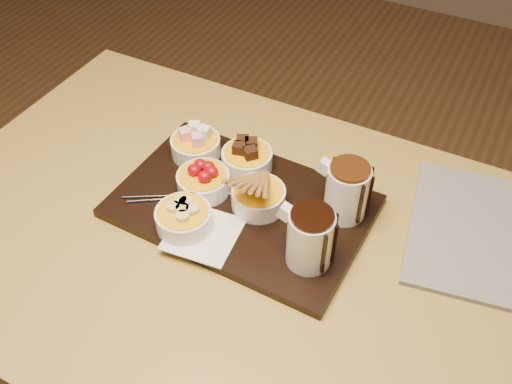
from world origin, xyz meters
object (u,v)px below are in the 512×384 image
at_px(serving_board, 242,206).
at_px(bowl_strawberries, 203,182).
at_px(dining_table, 236,268).
at_px(pitcher_milk_chocolate, 347,192).
at_px(pitcher_dark_chocolate, 310,239).

bearing_deg(serving_board, bowl_strawberries, -176.42).
xyz_separation_m(dining_table, serving_board, (-0.02, 0.06, 0.11)).
bearing_deg(bowl_strawberries, pitcher_milk_chocolate, 14.50).
xyz_separation_m(serving_board, bowl_strawberries, (-0.08, -0.00, 0.03)).
xyz_separation_m(dining_table, bowl_strawberries, (-0.10, 0.06, 0.14)).
bearing_deg(serving_board, pitcher_milk_chocolate, 21.80).
bearing_deg(bowl_strawberries, pitcher_dark_chocolate, -14.54).
bearing_deg(serving_board, dining_table, -71.33).
relative_size(bowl_strawberries, pitcher_dark_chocolate, 0.95).
distance_m(dining_table, serving_board, 0.12).
distance_m(serving_board, pitcher_dark_chocolate, 0.19).
bearing_deg(dining_table, pitcher_milk_chocolate, 38.04).
xyz_separation_m(dining_table, pitcher_dark_chocolate, (0.14, -0.01, 0.17)).
relative_size(serving_board, bowl_strawberries, 4.60).
distance_m(bowl_strawberries, pitcher_dark_chocolate, 0.25).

